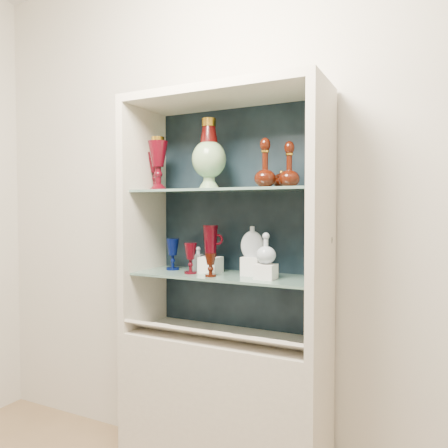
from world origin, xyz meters
The scene contains 31 objects.
wall_back centered at (0.00, 1.75, 1.40)m, with size 3.50×0.02×2.80m, color silver.
cabinet_base centered at (0.00, 1.53, 0.38)m, with size 1.00×0.40×0.75m, color beige.
cabinet_back_panel centered at (0.00, 1.72, 1.32)m, with size 0.98×0.02×1.15m, color black.
cabinet_side_left centered at (-0.48, 1.53, 1.32)m, with size 0.04×0.40×1.15m, color beige.
cabinet_side_right centered at (0.48, 1.53, 1.32)m, with size 0.04×0.40×1.15m, color beige.
cabinet_top_cap centered at (0.00, 1.53, 1.92)m, with size 1.00×0.40×0.04m, color beige.
shelf_lower centered at (0.00, 1.55, 1.04)m, with size 0.92×0.34×0.01m, color slate.
shelf_upper centered at (0.00, 1.55, 1.46)m, with size 0.92×0.34×0.01m, color slate.
label_ledge centered at (0.00, 1.42, 0.78)m, with size 0.92×0.18×0.01m, color beige.
label_card_0 centered at (0.06, 1.42, 0.80)m, with size 0.10×0.07×0.00m, color white.
label_card_1 centered at (-0.28, 1.42, 0.80)m, with size 0.10×0.07×0.00m, color white.
label_card_2 centered at (0.33, 1.42, 0.80)m, with size 0.10×0.07×0.00m, color white.
label_card_3 centered at (0.26, 1.42, 0.80)m, with size 0.10×0.07×0.00m, color white.
pedestal_lamp_left centered at (-0.44, 1.58, 1.58)m, with size 0.09×0.09×0.23m, color #4B050E, non-canonical shape.
pedestal_lamp_right centered at (-0.37, 1.51, 1.61)m, with size 0.11×0.11×0.28m, color #4B050E, non-canonical shape.
enamel_urn centered at (-0.09, 1.54, 1.65)m, with size 0.17×0.17×0.35m, color #0C4C2F, non-canonical shape.
ruby_decanter_a centered at (0.22, 1.50, 1.60)m, with size 0.10×0.10×0.26m, color #3A0F04, non-canonical shape.
ruby_decanter_b centered at (0.33, 1.54, 1.58)m, with size 0.10×0.10×0.22m, color #3A0F04, non-canonical shape.
lidded_bowl centered at (0.27, 1.61, 1.51)m, with size 0.08×0.08×0.09m, color #3A0F04, non-canonical shape.
cobalt_goblet centered at (-0.33, 1.57, 1.13)m, with size 0.07×0.07×0.17m, color #030D44, non-canonical shape.
ruby_goblet_tall centered at (-0.17, 1.49, 1.13)m, with size 0.06×0.06×0.15m, color #4B050E, non-canonical shape.
ruby_goblet_small centered at (-0.03, 1.45, 1.11)m, with size 0.06×0.06×0.11m, color #3A0F04, non-canonical shape.
riser_ruby_pitcher centered at (-0.10, 1.57, 1.09)m, with size 0.10×0.10×0.08m, color silver.
ruby_pitcher centered at (-0.10, 1.57, 1.21)m, with size 0.12×0.08×0.16m, color #4B050E, non-canonical shape.
clear_square_bottle centered at (-0.18, 1.59, 1.11)m, with size 0.04×0.04×0.13m, color #9CABB7, non-canonical shape.
riser_flat_flask centered at (0.13, 1.58, 1.09)m, with size 0.09×0.09×0.09m, color silver.
flat_flask centered at (0.13, 1.58, 1.22)m, with size 0.11×0.04×0.15m, color #B2BDC8, non-canonical shape.
riser_clear_round_decanter centered at (0.23, 1.50, 1.08)m, with size 0.09×0.09×0.07m, color silver.
clear_round_decanter centered at (0.23, 1.50, 1.19)m, with size 0.09×0.09×0.14m, color #9CABB7, non-canonical shape.
riser_cameo_medallion centered at (0.44, 1.64, 1.10)m, with size 0.08×0.08×0.10m, color silver.
cameo_medallion centered at (0.44, 1.64, 1.22)m, with size 0.12×0.04×0.15m, color black, non-canonical shape.
Camera 1 is at (0.95, -0.38, 1.37)m, focal length 35.00 mm.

